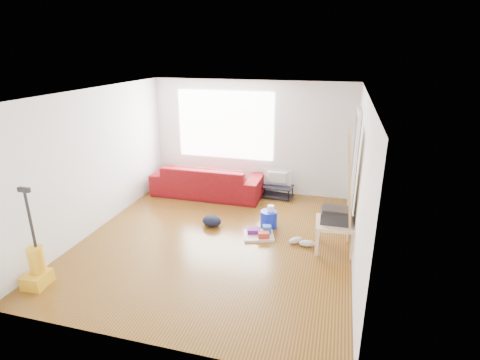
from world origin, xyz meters
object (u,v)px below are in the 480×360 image
(backpack, at_px, (212,226))
(sofa, at_px, (208,195))
(cleaning_tray, at_px, (260,234))
(side_table, at_px, (335,226))
(vacuum, at_px, (37,268))
(bucket, at_px, (269,227))
(tv_stand, at_px, (276,191))

(backpack, bearing_deg, sofa, 124.82)
(sofa, distance_m, cleaning_tray, 2.26)
(side_table, height_order, vacuum, vacuum)
(sofa, bearing_deg, side_table, 148.23)
(bucket, bearing_deg, vacuum, -136.72)
(vacuum, bearing_deg, tv_stand, 53.71)
(vacuum, bearing_deg, side_table, 24.51)
(sofa, xyz_separation_m, side_table, (2.81, -1.74, 0.41))
(bucket, bearing_deg, tv_stand, 94.50)
(sofa, height_order, backpack, sofa)
(side_table, xyz_separation_m, cleaning_tray, (-1.26, 0.09, -0.35))
(cleaning_tray, bearing_deg, sofa, 133.31)
(sofa, relative_size, tv_stand, 3.25)
(bucket, xyz_separation_m, cleaning_tray, (-0.08, -0.42, 0.06))
(side_table, bearing_deg, vacuum, -152.12)
(sofa, bearing_deg, bucket, 143.16)
(sofa, height_order, side_table, side_table)
(tv_stand, relative_size, cleaning_tray, 1.21)
(side_table, bearing_deg, tv_stand, 122.85)
(tv_stand, height_order, bucket, tv_stand)
(cleaning_tray, relative_size, vacuum, 0.43)
(side_table, height_order, backpack, side_table)
(tv_stand, bearing_deg, bucket, -78.99)
(cleaning_tray, distance_m, vacuum, 3.47)
(bucket, xyz_separation_m, backpack, (-1.03, -0.25, 0.00))
(sofa, bearing_deg, cleaning_tray, 133.31)
(sofa, xyz_separation_m, bucket, (1.63, -1.22, 0.00))
(sofa, xyz_separation_m, backpack, (0.60, -1.47, 0.00))
(side_table, bearing_deg, backpack, 173.00)
(side_table, xyz_separation_m, backpack, (-2.21, 0.27, -0.41))
(vacuum, bearing_deg, cleaning_tray, 35.67)
(sofa, height_order, vacuum, vacuum)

